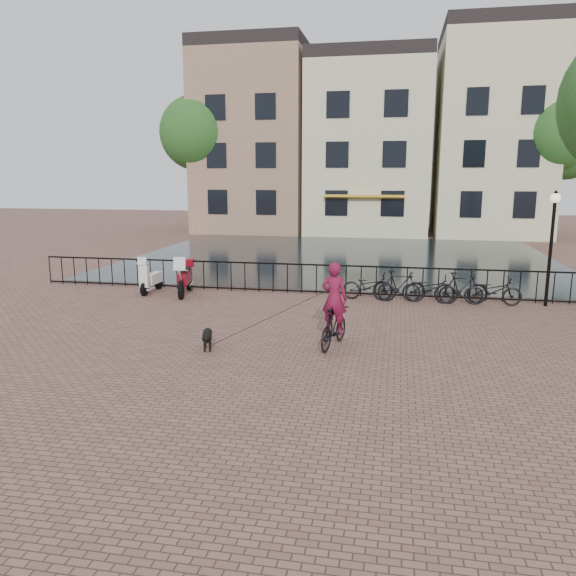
% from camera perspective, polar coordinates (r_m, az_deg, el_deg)
% --- Properties ---
extents(ground, '(100.00, 100.00, 0.00)m').
position_cam_1_polar(ground, '(11.50, -2.91, -8.81)').
color(ground, brown).
rests_on(ground, ground).
extents(canal_water, '(20.00, 20.00, 0.00)m').
position_cam_1_polar(canal_water, '(28.17, 5.60, 3.28)').
color(canal_water, black).
rests_on(canal_water, ground).
extents(railing, '(20.00, 0.05, 1.02)m').
position_cam_1_polar(railing, '(18.97, 2.90, 0.88)').
color(railing, black).
rests_on(railing, ground).
extents(canal_house_left, '(7.50, 9.00, 12.80)m').
position_cam_1_polar(canal_house_left, '(41.78, -3.09, 14.76)').
color(canal_house_left, '#88604F').
rests_on(canal_house_left, ground).
extents(canal_house_mid, '(8.00, 9.50, 11.80)m').
position_cam_1_polar(canal_house_mid, '(40.56, 8.29, 14.05)').
color(canal_house_mid, beige).
rests_on(canal_house_mid, ground).
extents(canal_house_right, '(7.00, 9.00, 13.30)m').
position_cam_1_polar(canal_house_right, '(40.97, 19.94, 14.53)').
color(canal_house_right, beige).
rests_on(canal_house_right, ground).
extents(tree_far_left, '(5.04, 5.04, 9.27)m').
position_cam_1_polar(tree_far_left, '(39.96, -9.24, 15.26)').
color(tree_far_left, black).
rests_on(tree_far_left, ground).
extents(tree_far_right, '(4.76, 4.76, 8.76)m').
position_cam_1_polar(tree_far_right, '(38.69, 25.86, 13.86)').
color(tree_far_right, black).
rests_on(tree_far_right, ground).
extents(lamp_post, '(0.30, 0.30, 3.45)m').
position_cam_1_polar(lamp_post, '(18.70, 25.28, 5.45)').
color(lamp_post, black).
rests_on(lamp_post, ground).
extents(cyclist, '(0.87, 1.79, 2.36)m').
position_cam_1_polar(cyclist, '(13.06, 4.70, -2.24)').
color(cyclist, black).
rests_on(cyclist, ground).
extents(dog, '(0.48, 0.83, 0.53)m').
position_cam_1_polar(dog, '(13.13, -8.20, -5.09)').
color(dog, black).
rests_on(dog, ground).
extents(motorcycle, '(0.86, 2.05, 1.43)m').
position_cam_1_polar(motorcycle, '(19.16, -10.45, 1.45)').
color(motorcycle, maroon).
rests_on(motorcycle, ground).
extents(scooter, '(0.43, 1.45, 1.35)m').
position_cam_1_polar(scooter, '(19.74, -13.73, 1.48)').
color(scooter, silver).
rests_on(scooter, ground).
extents(parked_bike_0, '(1.77, 0.78, 0.90)m').
position_cam_1_polar(parked_bike_0, '(18.23, 8.24, 0.17)').
color(parked_bike_0, black).
rests_on(parked_bike_0, ground).
extents(parked_bike_1, '(1.68, 0.51, 1.00)m').
position_cam_1_polar(parked_bike_1, '(18.20, 11.23, 0.21)').
color(parked_bike_1, black).
rests_on(parked_bike_1, ground).
extents(parked_bike_2, '(1.77, 0.77, 0.90)m').
position_cam_1_polar(parked_bike_2, '(18.24, 14.21, -0.05)').
color(parked_bike_2, black).
rests_on(parked_bike_2, ground).
extents(parked_bike_3, '(1.72, 0.72, 1.00)m').
position_cam_1_polar(parked_bike_3, '(18.31, 17.18, -0.02)').
color(parked_bike_3, black).
rests_on(parked_bike_3, ground).
extents(parked_bike_4, '(1.73, 0.64, 0.90)m').
position_cam_1_polar(parked_bike_4, '(18.45, 20.10, -0.28)').
color(parked_bike_4, black).
rests_on(parked_bike_4, ground).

